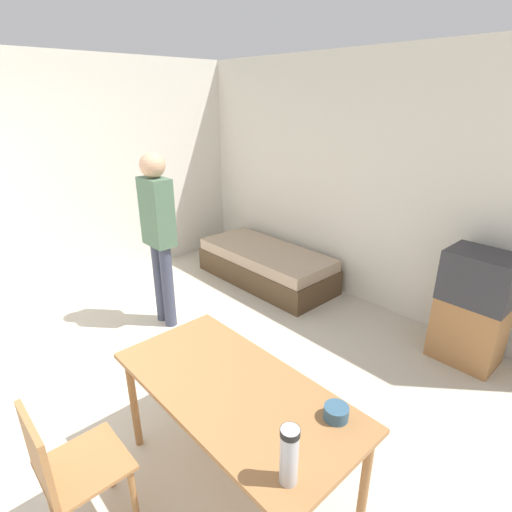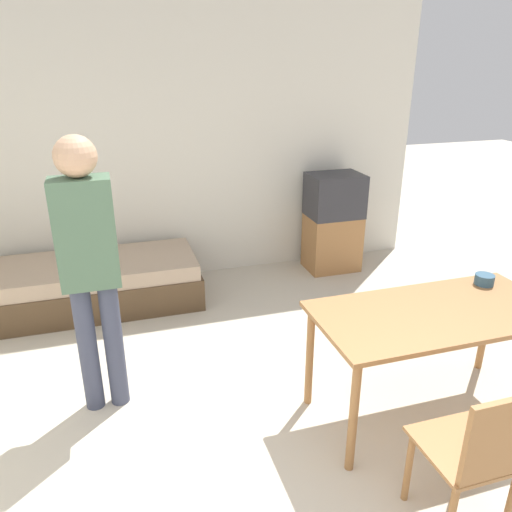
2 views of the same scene
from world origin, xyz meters
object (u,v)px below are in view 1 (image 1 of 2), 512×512
daybed (266,265)px  mate_bowl (336,413)px  wooden_chair (66,468)px  thermos_flask (289,453)px  tv (473,308)px  dining_table (234,398)px  person_standing (158,228)px

daybed → mate_bowl: 3.22m
wooden_chair → thermos_flask: bearing=33.7°
daybed → mate_bowl: bearing=-37.7°
tv → mate_bowl: bearing=-87.4°
dining_table → thermos_flask: thermos_flask is taller
tv → mate_bowl: 2.13m
dining_table → tv: bearing=79.6°
dining_table → wooden_chair: (-0.34, -0.83, -0.17)m
tv → mate_bowl: tv is taller
person_standing → dining_table: bearing=-19.2°
thermos_flask → dining_table: bearing=161.2°
dining_table → mate_bowl: bearing=23.5°
dining_table → person_standing: (-1.97, 0.69, 0.39)m
wooden_chair → mate_bowl: size_ratio=6.91×
person_standing → thermos_flask: bearing=-19.1°
dining_table → wooden_chair: size_ratio=1.73×
daybed → person_standing: (0.02, -1.48, 0.83)m
wooden_chair → daybed: bearing=118.9°
daybed → tv: size_ratio=1.75×
daybed → thermos_flask: (2.59, -2.37, 0.68)m
tv → dining_table: (-0.43, -2.34, 0.13)m
dining_table → mate_bowl: size_ratio=11.93×
daybed → wooden_chair: (1.65, -3.00, 0.28)m
daybed → dining_table: dining_table is taller
tv → wooden_chair: bearing=-103.6°
daybed → person_standing: size_ratio=1.03×
mate_bowl → thermos_flask: bearing=-79.7°
tv → dining_table: bearing=-100.4°
person_standing → mate_bowl: (2.49, -0.46, -0.27)m
thermos_flask → tv: bearing=93.9°
tv → wooden_chair: tv is taller
dining_table → person_standing: 2.12m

